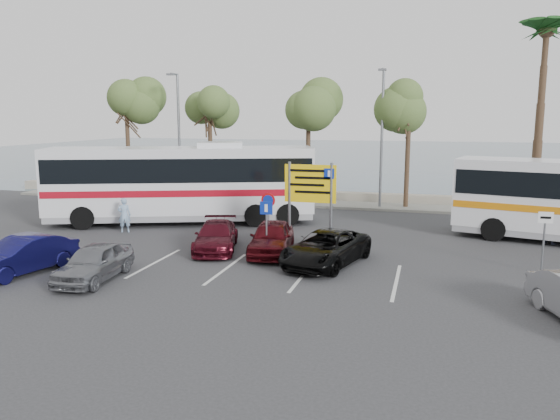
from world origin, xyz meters
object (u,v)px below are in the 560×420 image
(car_silver_a, at_px, (94,262))
(car_maroon, at_px, (216,236))
(pedestrian_near, at_px, (124,215))
(direction_sign, at_px, (310,190))
(car_red, at_px, (272,238))
(suv_black, at_px, (326,248))
(car_blue, at_px, (22,255))
(street_lamp_right, at_px, (382,132))
(coach_bus_left, at_px, (182,186))
(pedestrian_far, at_px, (551,225))
(street_lamp_left, at_px, (178,130))

(car_silver_a, distance_m, car_maroon, 5.55)
(car_maroon, bearing_deg, pedestrian_near, 143.15)
(direction_sign, distance_m, car_red, 2.72)
(suv_black, bearing_deg, car_blue, -143.32)
(car_silver_a, bearing_deg, street_lamp_right, 60.44)
(street_lamp_right, distance_m, coach_bus_left, 12.11)
(car_silver_a, height_order, pedestrian_far, pedestrian_far)
(car_silver_a, bearing_deg, suv_black, 24.74)
(coach_bus_left, bearing_deg, street_lamp_right, 36.46)
(car_red, bearing_deg, car_silver_a, -142.00)
(car_red, bearing_deg, street_lamp_right, 66.92)
(car_blue, distance_m, pedestrian_near, 7.15)
(street_lamp_left, relative_size, car_maroon, 1.99)
(car_blue, distance_m, car_red, 9.19)
(street_lamp_left, height_order, street_lamp_right, same)
(suv_black, bearing_deg, car_silver_a, -135.84)
(street_lamp_left, height_order, car_red, street_lamp_left)
(car_red, bearing_deg, car_blue, -155.19)
(direction_sign, relative_size, car_maroon, 0.89)
(direction_sign, relative_size, suv_black, 0.79)
(pedestrian_near, bearing_deg, car_blue, 68.28)
(street_lamp_right, bearing_deg, coach_bus_left, -143.54)
(coach_bus_left, bearing_deg, pedestrian_near, -120.21)
(suv_black, bearing_deg, street_lamp_left, 148.19)
(pedestrian_near, bearing_deg, street_lamp_left, -103.23)
(coach_bus_left, xyz_separation_m, car_silver_a, (1.50, -10.00, -1.32))
(car_maroon, xyz_separation_m, car_red, (2.40, 0.00, 0.09))
(direction_sign, bearing_deg, suv_black, -65.99)
(street_lamp_right, distance_m, direction_sign, 10.73)
(pedestrian_near, relative_size, pedestrian_far, 1.00)
(car_silver_a, bearing_deg, car_maroon, 59.97)
(street_lamp_right, xyz_separation_m, car_red, (-3.20, -12.02, -3.93))
(street_lamp_left, relative_size, suv_black, 1.76)
(coach_bus_left, height_order, car_silver_a, coach_bus_left)
(car_red, distance_m, pedestrian_near, 8.25)
(car_blue, bearing_deg, car_red, 45.38)
(street_lamp_left, height_order, coach_bus_left, street_lamp_left)
(car_blue, height_order, car_red, car_red)
(car_silver_a, xyz_separation_m, car_maroon, (2.40, 5.00, -0.04))
(direction_sign, bearing_deg, car_maroon, -154.78)
(street_lamp_right, distance_m, car_silver_a, 19.22)
(direction_sign, relative_size, coach_bus_left, 0.26)
(car_blue, relative_size, pedestrian_far, 2.40)
(street_lamp_right, bearing_deg, street_lamp_left, 180.00)
(street_lamp_left, bearing_deg, car_blue, -82.99)
(car_maroon, xyz_separation_m, pedestrian_near, (-5.56, 2.15, 0.25))
(car_maroon, relative_size, pedestrian_far, 2.42)
(direction_sign, height_order, car_silver_a, direction_sign)
(street_lamp_right, distance_m, car_red, 13.04)
(pedestrian_near, xyz_separation_m, pedestrian_far, (19.16, 2.85, 0.00))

